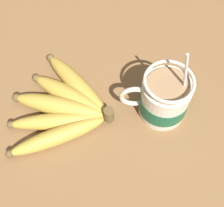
% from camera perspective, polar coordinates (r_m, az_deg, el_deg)
% --- Properties ---
extents(table, '(1.23, 1.23, 0.04)m').
position_cam_1_polar(table, '(0.64, 0.82, -1.36)').
color(table, brown).
rests_on(table, ground).
extents(coffee_mug, '(0.13, 0.09, 0.18)m').
position_cam_1_polar(coffee_mug, '(0.58, 9.43, 0.90)').
color(coffee_mug, beige).
rests_on(coffee_mug, table).
extents(banana_bunch, '(0.20, 0.24, 0.04)m').
position_cam_1_polar(banana_bunch, '(0.61, -8.70, -0.59)').
color(banana_bunch, brown).
rests_on(banana_bunch, table).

